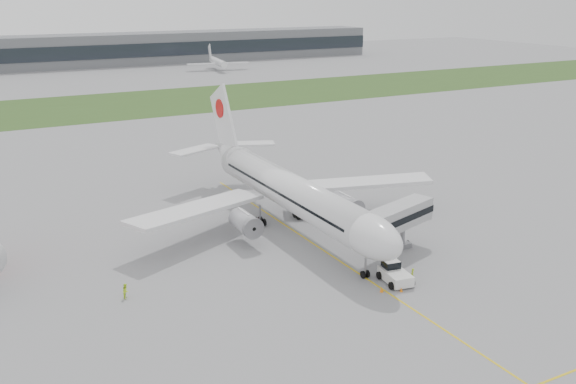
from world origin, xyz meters
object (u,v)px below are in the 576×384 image
ground_crew_near (412,275)px  jet_bridge (391,221)px  airliner (286,189)px  pushback_tug (394,273)px

ground_crew_near → jet_bridge: bearing=-144.8°
jet_bridge → ground_crew_near: bearing=-123.1°
ground_crew_near → airliner: bearing=-119.2°
jet_bridge → ground_crew_near: size_ratio=8.66×
jet_bridge → airliner: bearing=92.9°
airliner → pushback_tug: size_ratio=11.32×
jet_bridge → ground_crew_near: 8.35m
pushback_tug → ground_crew_near: bearing=-19.6°
pushback_tug → airliner: bearing=104.4°
airliner → pushback_tug: airliner is taller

